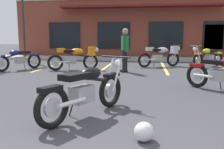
% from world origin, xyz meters
% --- Properties ---
extents(ground_plane, '(80.00, 80.00, 0.00)m').
position_xyz_m(ground_plane, '(0.00, 4.17, 0.00)').
color(ground_plane, '#3D3D42').
extents(sidewalk_kerb, '(22.00, 1.80, 0.14)m').
position_xyz_m(sidewalk_kerb, '(0.00, 12.99, 0.07)').
color(sidewalk_kerb, '#A8A59E').
rests_on(sidewalk_kerb, ground_plane).
extents(brick_storefront_building, '(16.37, 6.11, 4.01)m').
position_xyz_m(brick_storefront_building, '(0.00, 16.73, 2.01)').
color(brick_storefront_building, brown).
rests_on(brick_storefront_building, ground_plane).
extents(painted_stall_lines, '(7.87, 4.80, 0.01)m').
position_xyz_m(painted_stall_lines, '(0.00, 9.39, 0.00)').
color(painted_stall_lines, '#DBCC4C').
rests_on(painted_stall_lines, ground_plane).
extents(motorcycle_foreground_classic, '(1.25, 1.93, 0.98)m').
position_xyz_m(motorcycle_foreground_classic, '(-0.47, 2.08, 0.46)').
color(motorcycle_foreground_classic, black).
rests_on(motorcycle_foreground_classic, ground_plane).
extents(motorcycle_red_sportbike, '(1.96, 1.18, 0.98)m').
position_xyz_m(motorcycle_red_sportbike, '(1.17, 9.62, 0.53)').
color(motorcycle_red_sportbike, black).
rests_on(motorcycle_red_sportbike, ground_plane).
extents(motorcycle_silver_naked, '(1.37, 1.85, 0.98)m').
position_xyz_m(motorcycle_silver_naked, '(-4.70, 7.60, 0.46)').
color(motorcycle_silver_naked, black).
rests_on(motorcycle_silver_naked, ground_plane).
extents(motorcycle_blue_standard, '(1.67, 1.63, 0.98)m').
position_xyz_m(motorcycle_blue_standard, '(2.41, 4.39, 0.46)').
color(motorcycle_blue_standard, black).
rests_on(motorcycle_blue_standard, ground_plane).
extents(motorcycle_green_cafe_racer, '(1.72, 1.58, 0.98)m').
position_xyz_m(motorcycle_green_cafe_racer, '(3.29, 9.99, 0.46)').
color(motorcycle_green_cafe_racer, black).
rests_on(motorcycle_green_cafe_racer, ground_plane).
extents(motorcycle_orange_scrambler, '(1.97, 1.16, 0.98)m').
position_xyz_m(motorcycle_orange_scrambler, '(-2.36, 7.97, 0.53)').
color(motorcycle_orange_scrambler, black).
rests_on(motorcycle_orange_scrambler, ground_plane).
extents(person_in_black_shirt, '(0.37, 0.60, 1.68)m').
position_xyz_m(person_in_black_shirt, '(-0.31, 7.62, 0.95)').
color(person_in_black_shirt, black).
rests_on(person_in_black_shirt, ground_plane).
extents(helmet_on_pavement, '(0.26, 0.26, 0.26)m').
position_xyz_m(helmet_on_pavement, '(0.53, 1.15, 0.13)').
color(helmet_on_pavement, silver).
rests_on(helmet_on_pavement, ground_plane).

